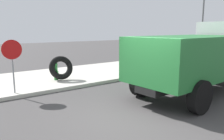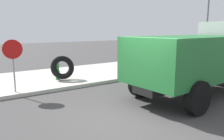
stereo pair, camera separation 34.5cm
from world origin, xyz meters
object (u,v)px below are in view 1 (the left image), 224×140
loose_tire (61,68)px  street_light_pole (203,18)px  fire_hydrant (56,71)px  dump_truck_green (205,55)px  stop_sign (12,57)px

loose_tire → street_light_pole: size_ratio=0.18×
loose_tire → street_light_pole: street_light_pole is taller
loose_tire → street_light_pole: bearing=-5.2°
fire_hydrant → loose_tire: loose_tire is taller
loose_tire → fire_hydrant: bearing=151.6°
dump_truck_green → stop_sign: bearing=148.4°
fire_hydrant → street_light_pole: bearing=-5.7°
stop_sign → dump_truck_green: dump_truck_green is taller
fire_hydrant → loose_tire: bearing=-28.4°
stop_sign → dump_truck_green: (6.64, -4.08, -0.00)m
stop_sign → street_light_pole: size_ratio=0.32×
loose_tire → dump_truck_green: 6.71m
fire_hydrant → dump_truck_green: 6.97m
loose_tire → dump_truck_green: (4.13, -5.22, 0.85)m
loose_tire → street_light_pole: (10.64, -0.97, 2.70)m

